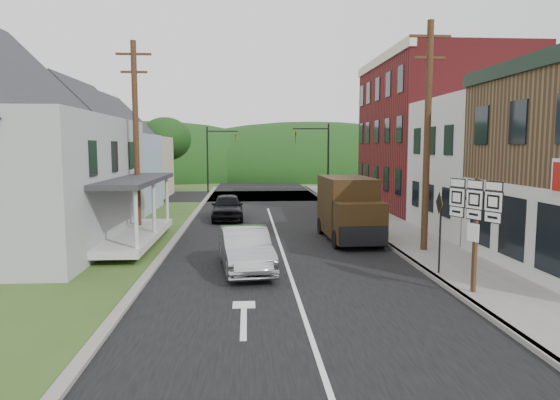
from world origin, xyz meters
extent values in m
plane|color=#2D4719|center=(0.00, 0.00, 0.00)|extent=(120.00, 120.00, 0.00)
cube|color=black|center=(0.00, 10.00, 0.00)|extent=(9.00, 90.00, 0.02)
cube|color=black|center=(0.00, 27.00, 0.00)|extent=(60.00, 9.00, 0.02)
cube|color=slate|center=(5.90, 8.00, 0.07)|extent=(2.80, 55.00, 0.15)
cube|color=slate|center=(4.55, 8.00, 0.07)|extent=(0.20, 55.00, 0.15)
cube|color=slate|center=(-4.65, 8.00, 0.06)|extent=(0.30, 55.00, 0.12)
cube|color=silver|center=(11.30, 7.50, 3.25)|extent=(8.00, 7.00, 6.50)
cube|color=maroon|center=(11.30, 17.00, 5.00)|extent=(8.00, 12.00, 10.00)
cube|color=#98ADD0|center=(-11.00, 17.00, 2.50)|extent=(7.00, 8.00, 5.00)
cube|color=#C5B699|center=(-11.50, 26.00, 2.50)|extent=(7.00, 8.00, 5.00)
cylinder|color=#472D19|center=(5.60, 3.50, 4.50)|extent=(0.26, 0.26, 9.00)
cube|color=#472D19|center=(5.60, 3.50, 8.40)|extent=(1.60, 0.10, 0.10)
cube|color=#472D19|center=(5.60, 3.50, 7.60)|extent=(1.20, 0.10, 0.10)
cylinder|color=#472D19|center=(-6.50, 8.00, 4.50)|extent=(0.26, 0.26, 9.00)
cube|color=#472D19|center=(-6.50, 8.00, 8.40)|extent=(1.60, 0.10, 0.10)
cube|color=#472D19|center=(-6.50, 8.00, 7.60)|extent=(1.20, 0.10, 0.10)
cylinder|color=black|center=(5.00, 23.50, 3.00)|extent=(0.14, 0.14, 6.00)
cylinder|color=black|center=(3.60, 23.50, 5.60)|extent=(2.80, 0.10, 0.10)
imported|color=olive|center=(2.40, 23.50, 4.90)|extent=(0.16, 0.20, 1.00)
cylinder|color=black|center=(-5.00, 30.50, 3.00)|extent=(0.14, 0.14, 6.00)
cylinder|color=black|center=(-3.60, 30.50, 5.60)|extent=(2.80, 0.10, 0.10)
imported|color=olive|center=(-2.40, 30.50, 4.90)|extent=(0.16, 0.20, 1.00)
cylinder|color=#382616|center=(-9.00, 32.00, 1.96)|extent=(0.36, 0.36, 3.92)
ellipsoid|color=black|center=(-9.00, 32.00, 4.90)|extent=(4.80, 4.80, 4.08)
ellipsoid|color=black|center=(0.00, 55.00, 0.00)|extent=(90.00, 30.00, 16.00)
imported|color=#ACACB0|center=(-1.47, 1.16, 0.73)|extent=(2.09, 4.59, 1.46)
imported|color=black|center=(-2.54, 13.10, 0.75)|extent=(1.88, 4.42, 1.49)
cube|color=#2F1F0D|center=(3.14, 6.80, 1.55)|extent=(2.16, 3.97, 2.57)
cube|color=#2F1F0D|center=(3.21, 4.50, 1.11)|extent=(2.09, 1.48, 1.69)
cube|color=black|center=(3.21, 4.67, 1.82)|extent=(1.90, 1.12, 0.04)
cube|color=black|center=(3.24, 3.74, 0.67)|extent=(1.96, 0.19, 0.80)
cylinder|color=black|center=(2.28, 4.56, 0.40)|extent=(0.27, 0.81, 0.80)
cylinder|color=black|center=(4.14, 4.62, 0.40)|extent=(0.27, 0.81, 0.80)
cylinder|color=black|center=(2.17, 8.11, 0.40)|extent=(0.27, 0.81, 0.80)
cylinder|color=black|center=(4.03, 8.16, 0.40)|extent=(0.27, 0.81, 0.80)
cube|color=#472D19|center=(4.95, -2.26, 1.76)|extent=(0.13, 0.13, 3.22)
cube|color=black|center=(4.90, -2.28, 2.78)|extent=(0.70, 1.73, 0.07)
cube|color=white|center=(5.10, -2.89, 3.19)|extent=(0.20, 0.48, 0.20)
cube|color=white|center=(5.10, -2.89, 2.78)|extent=(0.22, 0.52, 0.51)
cube|color=white|center=(5.10, -2.89, 2.36)|extent=(0.20, 0.48, 0.26)
cube|color=white|center=(4.86, -2.29, 3.19)|extent=(0.20, 0.48, 0.20)
cube|color=white|center=(4.86, -2.29, 2.78)|extent=(0.22, 0.52, 0.51)
cube|color=white|center=(4.86, -2.29, 2.36)|extent=(0.20, 0.48, 0.26)
cube|color=white|center=(4.63, -1.69, 3.19)|extent=(0.20, 0.48, 0.20)
cube|color=white|center=(4.63, -1.69, 2.78)|extent=(0.22, 0.52, 0.51)
cube|color=white|center=(4.63, -1.69, 2.36)|extent=(0.20, 0.48, 0.26)
cube|color=white|center=(4.86, -2.29, 1.85)|extent=(0.17, 0.39, 0.51)
cylinder|color=black|center=(4.80, -0.11, 1.40)|extent=(0.07, 0.07, 2.49)
cube|color=black|center=(4.73, -0.11, 2.44)|extent=(0.09, 0.73, 0.73)
cube|color=yellow|center=(4.75, -0.11, 2.44)|extent=(0.09, 0.66, 0.66)
camera|label=1|loc=(-1.39, -15.57, 4.24)|focal=32.00mm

